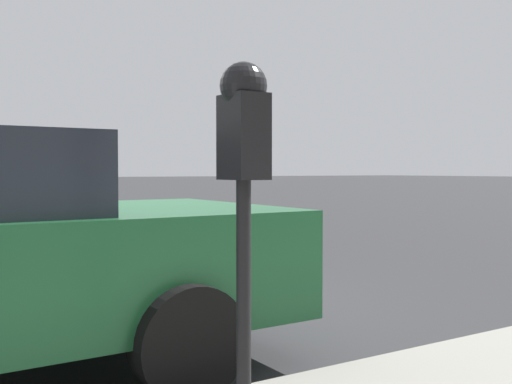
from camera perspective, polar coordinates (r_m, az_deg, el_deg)
ground_plane at (r=5.17m, az=-14.50°, el=-12.10°), size 220.00×220.00×0.00m
parking_meter at (r=2.39m, az=-1.21°, el=3.76°), size 0.21×0.19×1.52m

